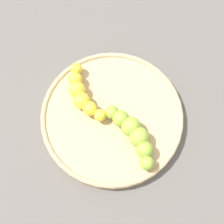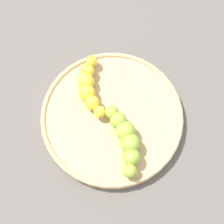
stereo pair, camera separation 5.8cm
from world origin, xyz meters
TOP-DOWN VIEW (x-y plane):
  - ground_plane at (0.00, 0.00)m, footprint 2.40×2.40m
  - fruit_bowl at (0.00, 0.00)m, footprint 0.28×0.28m
  - banana_green at (0.05, -0.02)m, footprint 0.12×0.09m
  - banana_yellow at (-0.07, 0.01)m, footprint 0.10×0.10m

SIDE VIEW (x-z plane):
  - ground_plane at x=0.00m, z-range 0.00..0.00m
  - fruit_bowl at x=0.00m, z-range 0.00..0.02m
  - banana_yellow at x=-0.07m, z-range 0.02..0.05m
  - banana_green at x=0.05m, z-range 0.02..0.06m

